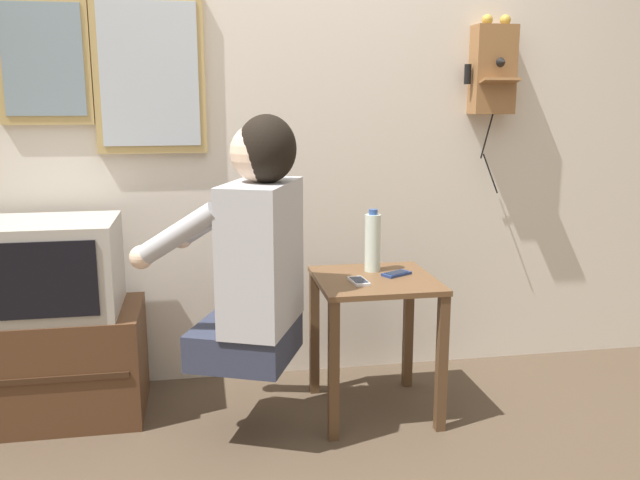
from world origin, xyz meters
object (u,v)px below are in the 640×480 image
at_px(wall_mirror, 150,75).
at_px(water_bottle, 373,242).
at_px(cell_phone_held, 359,281).
at_px(framed_picture, 43,60).
at_px(cell_phone_spare, 396,274).
at_px(television, 44,267).
at_px(person, 254,249).
at_px(wall_phone_antique, 493,69).

bearing_deg(wall_mirror, water_bottle, -20.91).
distance_m(wall_mirror, cell_phone_held, 1.27).
distance_m(framed_picture, cell_phone_spare, 1.73).
relative_size(cell_phone_held, cell_phone_spare, 0.94).
height_order(framed_picture, cell_phone_held, framed_picture).
height_order(television, cell_phone_held, television).
bearing_deg(water_bottle, person, -154.13).
relative_size(person, cell_phone_spare, 6.80).
bearing_deg(framed_picture, cell_phone_held, -22.86).
bearing_deg(water_bottle, cell_phone_held, -120.29).
height_order(television, cell_phone_spare, television).
height_order(cell_phone_held, water_bottle, water_bottle).
height_order(cell_phone_held, cell_phone_spare, same).
xyz_separation_m(framed_picture, wall_mirror, (0.43, -0.00, -0.06)).
relative_size(wall_phone_antique, wall_mirror, 1.22).
relative_size(cell_phone_spare, water_bottle, 0.51).
distance_m(television, cell_phone_spare, 1.44).
xyz_separation_m(television, water_bottle, (1.35, -0.07, 0.07)).
distance_m(cell_phone_spare, water_bottle, 0.17).
height_order(wall_mirror, cell_phone_spare, wall_mirror).
distance_m(person, cell_phone_spare, 0.65).
bearing_deg(cell_phone_held, cell_phone_spare, 19.77).
bearing_deg(person, wall_phone_antique, -41.40).
bearing_deg(television, wall_phone_antique, 6.68).
distance_m(television, framed_picture, 0.87).
bearing_deg(wall_mirror, cell_phone_held, -32.68).
bearing_deg(wall_phone_antique, cell_phone_held, -147.09).
relative_size(wall_phone_antique, cell_phone_held, 6.35).
bearing_deg(television, framed_picture, 88.69).
height_order(cell_phone_spare, water_bottle, water_bottle).
distance_m(wall_phone_antique, framed_picture, 1.98).
bearing_deg(framed_picture, television, -91.31).
distance_m(person, framed_picture, 1.24).
height_order(framed_picture, water_bottle, framed_picture).
height_order(person, water_bottle, person).
relative_size(person, framed_picture, 1.74).
height_order(wall_phone_antique, cell_phone_spare, wall_phone_antique).
bearing_deg(person, framed_picture, 76.39).
bearing_deg(wall_phone_antique, cell_phone_spare, -144.81).
distance_m(wall_phone_antique, cell_phone_held, 1.23).
bearing_deg(water_bottle, framed_picture, 165.32).
xyz_separation_m(television, cell_phone_spare, (1.43, -0.16, -0.05)).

